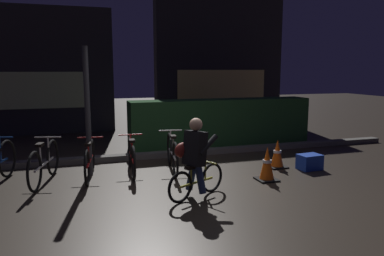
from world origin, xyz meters
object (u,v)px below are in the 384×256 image
parked_bike_right_mid (172,153)px  blue_crate (310,162)px  parked_bike_left_mid (44,163)px  parked_bike_center_right (132,156)px  parked_bike_center_left (90,160)px  traffic_cone_near (267,164)px  cyclist (194,158)px  street_post (88,112)px  traffic_cone_far (277,154)px

parked_bike_right_mid → blue_crate: 2.73m
parked_bike_left_mid → parked_bike_center_right: bearing=-70.6°
parked_bike_center_left → traffic_cone_near: bearing=-102.3°
cyclist → parked_bike_left_mid: bearing=118.7°
parked_bike_left_mid → cyclist: size_ratio=1.32×
traffic_cone_near → parked_bike_center_right: bearing=151.5°
parked_bike_center_left → traffic_cone_near: parked_bike_center_left is taller
street_post → cyclist: size_ratio=1.91×
traffic_cone_far → parked_bike_left_mid: bearing=176.0°
parked_bike_center_left → blue_crate: bearing=-91.7°
parked_bike_left_mid → traffic_cone_far: parked_bike_left_mid is taller
street_post → traffic_cone_far: street_post is taller
parked_bike_right_mid → cyclist: (-0.07, -1.61, 0.28)m
parked_bike_right_mid → blue_crate: size_ratio=3.76×
parked_bike_left_mid → traffic_cone_near: parked_bike_left_mid is taller
traffic_cone_far → blue_crate: size_ratio=1.29×
parked_bike_right_mid → traffic_cone_near: size_ratio=2.71×
parked_bike_left_mid → cyclist: 2.73m
traffic_cone_far → blue_crate: (0.53, -0.34, -0.12)m
parked_bike_center_right → blue_crate: parked_bike_center_right is taller
cyclist → parked_bike_right_mid: bearing=60.0°
parked_bike_center_right → blue_crate: (3.40, -0.81, -0.18)m
parked_bike_left_mid → parked_bike_center_right: size_ratio=1.06×
blue_crate → parked_bike_right_mid: bearing=164.1°
parked_bike_center_left → blue_crate: 4.25m
parked_bike_center_left → traffic_cone_far: 3.67m
parked_bike_right_mid → traffic_cone_far: size_ratio=2.91×
street_post → parked_bike_center_right: size_ratio=1.54×
blue_crate → cyclist: bearing=-162.1°
street_post → parked_bike_center_left: street_post is taller
parked_bike_center_left → parked_bike_right_mid: parked_bike_right_mid is taller
parked_bike_center_left → parked_bike_center_right: size_ratio=1.00×
parked_bike_left_mid → blue_crate: parked_bike_left_mid is taller
parked_bike_center_left → traffic_cone_far: bearing=-87.9°
parked_bike_right_mid → cyclist: bearing=-174.4°
parked_bike_left_mid → parked_bike_center_left: bearing=-71.3°
parked_bike_right_mid → traffic_cone_far: bearing=-93.0°
parked_bike_center_right → parked_bike_right_mid: 0.79m
street_post → parked_bike_center_right: 1.16m
street_post → traffic_cone_near: (3.00, -1.30, -0.90)m
street_post → cyclist: bearing=-50.0°
parked_bike_center_left → cyclist: (1.49, -1.58, 0.30)m
parked_bike_left_mid → cyclist: bearing=-110.5°
street_post → parked_bike_center_right: bearing=-6.6°
blue_crate → cyclist: 2.87m
blue_crate → cyclist: (-2.69, -0.87, 0.48)m
parked_bike_center_left → cyclist: bearing=-128.7°
parked_bike_center_left → parked_bike_center_right: 0.79m
street_post → parked_bike_center_right: street_post is taller
street_post → traffic_cone_near: 3.39m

